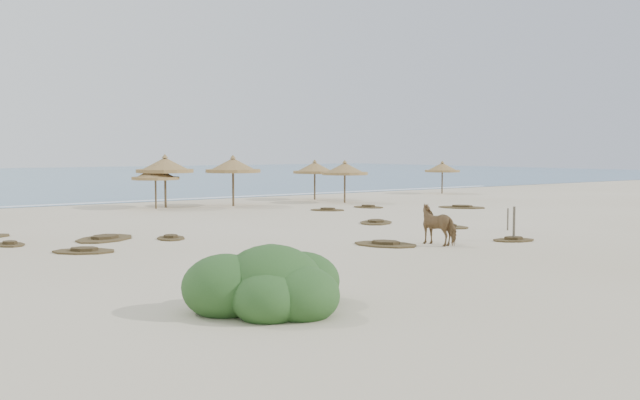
# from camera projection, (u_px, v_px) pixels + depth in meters

# --- Properties ---
(ground) EXTENTS (160.00, 160.00, 0.00)m
(ground) POSITION_uv_depth(u_px,v_px,m) (389.00, 243.00, 26.11)
(ground) COLOR beige
(ground) RESTS_ON ground
(foam_line) EXTENTS (70.00, 0.60, 0.01)m
(foam_line) POSITION_uv_depth(u_px,v_px,m) (127.00, 202.00, 47.06)
(foam_line) COLOR white
(foam_line) RESTS_ON ground
(palapa_2) EXTENTS (3.50, 3.50, 2.60)m
(palapa_2) POSITION_uv_depth(u_px,v_px,m) (155.00, 174.00, 41.45)
(palapa_2) COLOR brown
(palapa_2) RESTS_ON ground
(palapa_3) EXTENTS (4.53, 4.53, 3.19)m
(palapa_3) POSITION_uv_depth(u_px,v_px,m) (165.00, 166.00, 42.14)
(palapa_3) COLOR brown
(palapa_3) RESTS_ON ground
(palapa_4) EXTENTS (4.31, 4.31, 3.14)m
(palapa_4) POSITION_uv_depth(u_px,v_px,m) (233.00, 166.00, 43.42)
(palapa_4) COLOR brown
(palapa_4) RESTS_ON ground
(palapa_5) EXTENTS (3.96, 3.96, 2.79)m
(palapa_5) POSITION_uv_depth(u_px,v_px,m) (345.00, 169.00, 46.00)
(palapa_5) COLOR brown
(palapa_5) RESTS_ON ground
(palapa_6) EXTENTS (3.22, 3.22, 2.78)m
(palapa_6) POSITION_uv_depth(u_px,v_px,m) (315.00, 168.00, 49.00)
(palapa_6) COLOR brown
(palapa_6) RESTS_ON ground
(palapa_7) EXTENTS (3.55, 3.55, 2.60)m
(palapa_7) POSITION_uv_depth(u_px,v_px,m) (442.00, 168.00, 55.96)
(palapa_7) COLOR brown
(palapa_7) RESTS_ON ground
(horse) EXTENTS (1.01, 1.81, 1.45)m
(horse) POSITION_uv_depth(u_px,v_px,m) (439.00, 225.00, 25.69)
(horse) COLOR olive
(horse) RESTS_ON ground
(fence_post_near) EXTENTS (0.13, 0.13, 1.30)m
(fence_post_near) POSITION_uv_depth(u_px,v_px,m) (514.00, 224.00, 26.68)
(fence_post_near) COLOR brown
(fence_post_near) RESTS_ON ground
(fence_post_far) EXTENTS (0.09, 0.09, 0.95)m
(fence_post_far) POSITION_uv_depth(u_px,v_px,m) (508.00, 219.00, 30.28)
(fence_post_far) COLOR brown
(fence_post_far) RESTS_ON ground
(bush) EXTENTS (3.64, 3.21, 1.63)m
(bush) POSITION_uv_depth(u_px,v_px,m) (271.00, 285.00, 15.14)
(bush) COLOR #2E5524
(bush) RESTS_ON ground
(scrub_0) EXTENTS (2.51, 2.38, 0.16)m
(scrub_0) POSITION_uv_depth(u_px,v_px,m) (84.00, 251.00, 23.80)
(scrub_0) COLOR brown
(scrub_0) RESTS_ON ground
(scrub_1) EXTENTS (3.33, 3.22, 0.16)m
(scrub_1) POSITION_uv_depth(u_px,v_px,m) (105.00, 238.00, 27.18)
(scrub_1) COLOR brown
(scrub_1) RESTS_ON ground
(scrub_2) EXTENTS (1.54, 1.88, 0.16)m
(scrub_2) POSITION_uv_depth(u_px,v_px,m) (171.00, 238.00, 27.37)
(scrub_2) COLOR brown
(scrub_2) RESTS_ON ground
(scrub_3) EXTENTS (2.69, 2.63, 0.16)m
(scrub_3) POSITION_uv_depth(u_px,v_px,m) (376.00, 222.00, 33.30)
(scrub_3) COLOR brown
(scrub_3) RESTS_ON ground
(scrub_4) EXTENTS (1.82, 2.32, 0.16)m
(scrub_4) POSITION_uv_depth(u_px,v_px,m) (447.00, 226.00, 31.41)
(scrub_4) COLOR brown
(scrub_4) RESTS_ON ground
(scrub_5) EXTENTS (3.02, 3.31, 0.16)m
(scrub_5) POSITION_uv_depth(u_px,v_px,m) (462.00, 207.00, 42.13)
(scrub_5) COLOR brown
(scrub_5) RESTS_ON ground
(scrub_7) EXTENTS (2.25, 2.30, 0.16)m
(scrub_7) POSITION_uv_depth(u_px,v_px,m) (328.00, 210.00, 40.26)
(scrub_7) COLOR brown
(scrub_7) RESTS_ON ground
(scrub_8) EXTENTS (1.05, 1.53, 0.16)m
(scrub_8) POSITION_uv_depth(u_px,v_px,m) (10.00, 244.00, 25.48)
(scrub_8) COLOR brown
(scrub_8) RESTS_ON ground
(scrub_9) EXTENTS (2.38, 2.81, 0.16)m
(scrub_9) POSITION_uv_depth(u_px,v_px,m) (385.00, 244.00, 25.53)
(scrub_9) COLOR brown
(scrub_9) RESTS_ON ground
(scrub_10) EXTENTS (1.77, 2.22, 0.16)m
(scrub_10) POSITION_uv_depth(u_px,v_px,m) (368.00, 207.00, 42.32)
(scrub_10) COLOR brown
(scrub_10) RESTS_ON ground
(scrub_11) EXTENTS (2.43, 1.92, 0.16)m
(scrub_11) POSITION_uv_depth(u_px,v_px,m) (282.00, 257.00, 22.44)
(scrub_11) COLOR brown
(scrub_11) RESTS_ON ground
(scrub_12) EXTENTS (1.91, 1.57, 0.16)m
(scrub_12) POSITION_uv_depth(u_px,v_px,m) (514.00, 240.00, 26.77)
(scrub_12) COLOR brown
(scrub_12) RESTS_ON ground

